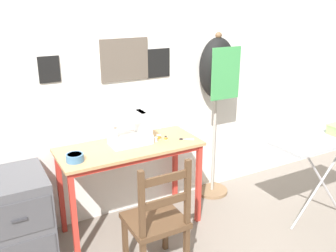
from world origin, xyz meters
name	(u,v)px	position (x,y,z in m)	size (l,w,h in m)	color
ground_plane	(144,241)	(0.00, 0.00, 0.00)	(14.00, 14.00, 0.00)	gray
wall_back	(113,77)	(0.00, 0.56, 1.28)	(10.00, 0.07, 2.55)	silver
sewing_table	(131,158)	(0.00, 0.23, 0.66)	(1.17, 0.49, 0.76)	tan
sewing_machine	(132,129)	(0.04, 0.28, 0.89)	(0.35, 0.19, 0.29)	white
fabric_bowl	(75,157)	(-0.47, 0.16, 0.79)	(0.13, 0.13, 0.06)	teal
scissors	(184,139)	(0.46, 0.15, 0.76)	(0.12, 0.09, 0.01)	silver
thread_spool_near_machine	(156,139)	(0.23, 0.23, 0.78)	(0.03, 0.03, 0.04)	silver
thread_spool_mid_table	(159,137)	(0.28, 0.26, 0.78)	(0.04, 0.04, 0.04)	orange
thread_spool_far_edge	(166,138)	(0.32, 0.22, 0.78)	(0.03, 0.03, 0.03)	orange
wooden_chair	(157,221)	(-0.06, -0.36, 0.42)	(0.40, 0.38, 0.91)	#513823
filing_cabinet	(17,220)	(-0.92, 0.24, 0.35)	(0.48, 0.54, 0.70)	#4C4C51
dress_form	(217,76)	(0.96, 0.40, 1.21)	(0.36, 0.32, 1.61)	#846647
ironing_board	(328,142)	(1.50, -0.46, 0.76)	(1.03, 0.36, 0.81)	#ADB2B7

